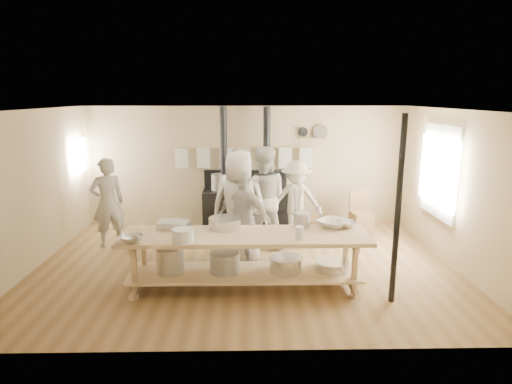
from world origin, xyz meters
TOP-DOWN VIEW (x-y plane):
  - ground at (0.00, 0.00)m, footprint 7.00×7.00m
  - room_shell at (0.00, 0.00)m, footprint 7.00×7.00m
  - window_right at (3.47, 0.60)m, footprint 0.09×1.50m
  - left_opening at (-3.45, 2.00)m, footprint 0.00×0.90m
  - stove at (-0.01, 2.12)m, footprint 1.90×0.75m
  - towel_rail at (0.00, 2.40)m, footprint 3.00×0.04m
  - back_wall_shelf at (1.46, 2.43)m, footprint 0.63×0.14m
  - prep_table at (-0.01, -0.90)m, footprint 3.60×0.90m
  - support_post at (2.05, -1.35)m, footprint 0.08×0.08m
  - cook_far_left at (-2.59, 1.03)m, footprint 0.74×0.67m
  - cook_left at (0.32, 0.87)m, footprint 0.98×0.79m
  - cook_center at (-0.10, 0.14)m, footprint 1.02×0.73m
  - cook_right at (-0.02, -0.02)m, footprint 1.04×0.81m
  - cook_by_window at (0.99, 1.29)m, footprint 1.05×0.63m
  - chair at (2.42, 1.73)m, footprint 0.48×0.48m
  - bowl_white_a at (-1.12, -0.57)m, footprint 0.40×0.40m
  - bowl_steel_a at (-1.55, -1.23)m, footprint 0.44×0.44m
  - bowl_white_b at (1.35, -0.57)m, footprint 0.63×0.63m
  - bowl_steel_b at (1.55, -0.57)m, footprint 0.30×0.30m
  - roasting_pan at (-1.09, -0.57)m, footprint 0.49×0.36m
  - mixing_bowl_large at (-0.30, -0.59)m, footprint 0.50×0.50m
  - bucket_galv at (0.86, -0.57)m, footprint 0.28×0.28m
  - deep_bowl_enamel at (-0.84, -1.23)m, footprint 0.30×0.30m
  - pitcher at (0.76, -1.15)m, footprint 0.14×0.14m

SIDE VIEW (x-z plane):
  - ground at x=0.00m, z-range 0.00..0.00m
  - chair at x=2.42m, z-range -0.18..0.70m
  - prep_table at x=-0.01m, z-range 0.10..0.95m
  - stove at x=-0.01m, z-range -0.78..1.82m
  - cook_by_window at x=0.99m, z-range 0.00..1.59m
  - cook_right at x=-0.02m, z-range 0.00..1.64m
  - cook_far_left at x=-2.59m, z-range 0.00..1.70m
  - bowl_white_a at x=-1.12m, z-range 0.85..0.93m
  - bowl_steel_b at x=1.55m, z-range 0.85..0.94m
  - bowl_steel_a at x=-1.55m, z-range 0.85..0.95m
  - roasting_pan at x=-1.09m, z-range 0.85..0.95m
  - bowl_white_b at x=1.35m, z-range 0.85..0.96m
  - mixing_bowl_large at x=-0.30m, z-range 0.85..1.01m
  - pitcher at x=0.76m, z-range 0.85..1.04m
  - deep_bowl_enamel at x=-0.84m, z-range 0.85..1.04m
  - cook_left at x=0.32m, z-range 0.00..1.93m
  - bucket_galv at x=0.86m, z-range 0.85..1.08m
  - cook_center at x=-0.10m, z-range 0.00..1.95m
  - support_post at x=2.05m, z-range 0.00..2.60m
  - window_right at x=3.47m, z-range 0.67..2.33m
  - towel_rail at x=0.00m, z-range 1.32..1.79m
  - left_opening at x=-3.45m, z-range 1.15..2.05m
  - room_shell at x=0.00m, z-range -1.88..5.12m
  - back_wall_shelf at x=1.46m, z-range 1.84..2.17m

